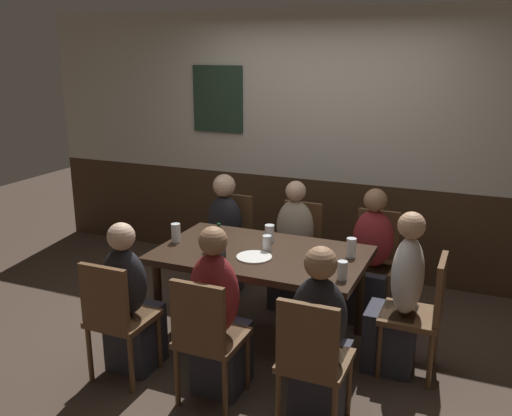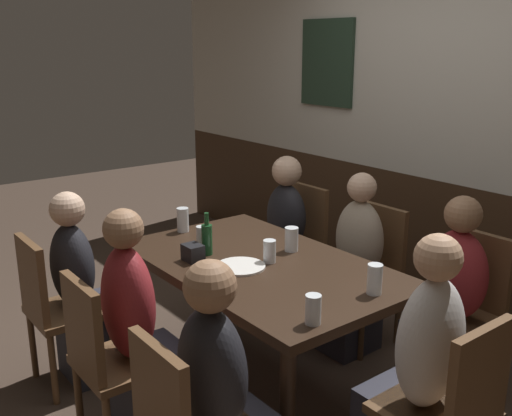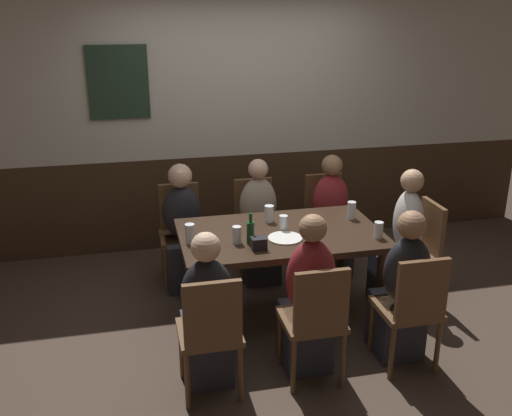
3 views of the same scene
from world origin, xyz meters
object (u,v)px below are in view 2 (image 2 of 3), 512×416
at_px(person_mid_near, 140,345).
at_px(plate_white_large, 241,267).
at_px(beer_bottle_green, 207,238).
at_px(highball_clear, 183,221).
at_px(pint_glass_amber, 313,310).
at_px(chair_head_east, 451,407).
at_px(chair_mid_far, 370,267).
at_px(chair_left_far, 298,239).
at_px(condiment_caddy, 193,253).
at_px(tumbler_short, 291,240).
at_px(chair_right_far, 466,303).
at_px(tumbler_water, 202,239).
at_px(pint_glass_stout, 375,281).
at_px(dining_table, 261,276).
at_px(person_left_near, 84,301).
at_px(person_left_far, 281,246).
at_px(chair_left_near, 55,304).
at_px(beer_glass_half, 269,253).
at_px(person_head_east, 417,389).
at_px(person_right_far, 448,316).
at_px(chair_mid_near, 108,355).
at_px(person_mid_far, 352,277).

bearing_deg(person_mid_near, plate_white_large, 89.55).
bearing_deg(beer_bottle_green, highball_clear, 166.13).
xyz_separation_m(person_mid_near, pint_glass_amber, (0.70, 0.46, 0.31)).
height_order(chair_head_east, pint_glass_amber, chair_head_east).
distance_m(chair_head_east, chair_mid_far, 1.50).
xyz_separation_m(chair_left_far, condiment_caddy, (0.45, -1.17, 0.29)).
bearing_deg(tumbler_short, chair_right_far, 41.85).
relative_size(tumbler_water, pint_glass_amber, 1.03).
bearing_deg(pint_glass_stout, chair_head_east, -16.44).
distance_m(dining_table, person_left_near, 1.02).
bearing_deg(person_left_far, chair_left_near, -90.00).
bearing_deg(chair_right_far, beer_glass_half, -127.54).
xyz_separation_m(plate_white_large, condiment_caddy, (-0.24, -0.14, 0.04)).
relative_size(chair_mid_far, person_left_far, 0.78).
height_order(dining_table, chair_mid_far, chair_mid_far).
xyz_separation_m(chair_head_east, chair_left_far, (-1.89, 0.89, 0.00)).
bearing_deg(chair_left_near, pint_glass_amber, 24.05).
xyz_separation_m(person_head_east, condiment_caddy, (-1.28, -0.28, 0.29)).
height_order(dining_table, plate_white_large, plate_white_large).
relative_size(dining_table, person_head_east, 1.33).
distance_m(chair_mid_far, person_right_far, 0.71).
height_order(chair_left_far, beer_glass_half, chair_left_far).
xyz_separation_m(dining_table, chair_left_near, (-0.69, -0.89, -0.16)).
height_order(dining_table, tumbler_water, tumbler_water).
distance_m(chair_mid_near, beer_bottle_green, 0.85).
xyz_separation_m(chair_mid_near, person_right_far, (0.69, 1.62, -0.02)).
bearing_deg(person_right_far, beer_glass_half, -133.51).
distance_m(dining_table, person_head_east, 1.05).
distance_m(chair_head_east, person_right_far, 0.89).
bearing_deg(chair_head_east, chair_left_near, -154.77).
height_order(person_mid_far, tumbler_water, person_mid_far).
bearing_deg(person_head_east, chair_left_far, 152.75).
height_order(person_right_far, tumbler_short, person_right_far).
xyz_separation_m(chair_mid_near, pint_glass_stout, (0.65, 1.05, 0.31)).
bearing_deg(chair_left_far, chair_right_far, 0.00).
height_order(chair_mid_near, tumbler_short, chair_mid_near).
xyz_separation_m(chair_left_far, person_mid_far, (0.69, -0.16, -0.03)).
bearing_deg(tumbler_short, condiment_caddy, -111.73).
relative_size(chair_left_near, chair_right_far, 1.00).
relative_size(chair_mid_far, person_head_east, 0.75).
xyz_separation_m(chair_right_far, highball_clear, (-1.40, -0.95, 0.31)).
bearing_deg(plate_white_large, beer_bottle_green, -174.55).
relative_size(dining_table, highball_clear, 10.47).
distance_m(chair_mid_far, chair_mid_near, 1.78).
bearing_deg(chair_left_near, pint_glass_stout, 38.19).
bearing_deg(person_head_east, person_mid_far, 145.00).
height_order(person_mid_near, pint_glass_stout, person_mid_near).
distance_m(highball_clear, tumbler_short, 0.74).
bearing_deg(person_mid_far, tumbler_short, -93.64).
bearing_deg(condiment_caddy, beer_bottle_green, 107.13).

